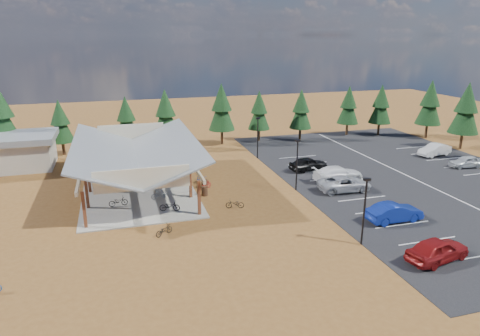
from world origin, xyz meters
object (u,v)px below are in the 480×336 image
bike_12 (164,230)px  car_1 (394,212)px  bike_15 (206,185)px  car_4 (308,164)px  bike_7 (155,162)px  bike_4 (170,206)px  car_3 (338,174)px  bike_14 (201,180)px  bike_3 (114,172)px  bike_pavilion (136,151)px  car_9 (435,150)px  bike_0 (118,201)px  trash_bin_1 (204,184)px  bike_5 (159,194)px  bike_1 (102,187)px  car_2 (344,184)px  lamp_post_2 (258,135)px  bike_16 (235,204)px  trash_bin_0 (205,191)px  bike_6 (168,170)px  bike_2 (113,184)px  car_8 (466,162)px  lamp_post_0 (365,207)px  lamp_post_1 (297,161)px

bike_12 → car_1: car_1 is taller
bike_15 → car_4: bearing=-114.9°
bike_7 → bike_12: size_ratio=0.95×
bike_4 → car_3: 18.40m
bike_4 → bike_14: size_ratio=0.98×
bike_3 → bike_pavilion: bearing=-149.9°
bike_pavilion → bike_7: size_ratio=12.95×
car_9 → bike_0: bearing=-92.8°
trash_bin_1 → car_4: size_ratio=0.20×
bike_5 → car_1: 20.84m
bike_1 → car_2: 23.67m
lamp_post_2 → bike_3: lamp_post_2 is taller
bike_1 → bike_16: (11.33, -7.28, -0.17)m
bike_7 → car_9: size_ratio=0.33×
bike_3 → car_2: car_2 is taller
bike_1 → trash_bin_1: bearing=-117.6°
lamp_post_2 → bike_7: lamp_post_2 is taller
bike_1 → car_4: 22.38m
trash_bin_0 → car_4: size_ratio=0.20×
bike_pavilion → bike_14: bearing=-4.9°
bike_7 → car_1: car_1 is taller
bike_3 → car_9: bearing=-91.7°
bike_12 → bike_15: bearing=-62.4°
bike_pavilion → car_4: bearing=1.8°
car_9 → trash_bin_1: bearing=-95.3°
bike_3 → car_4: car_4 is taller
bike_12 → bike_6: bearing=-41.0°
bike_5 → car_3: 18.67m
trash_bin_1 → bike_6: size_ratio=0.50×
trash_bin_0 → car_1: bearing=-36.8°
trash_bin_1 → bike_2: (-8.83, 2.20, 0.10)m
car_8 → car_3: bearing=-83.6°
bike_4 → bike_14: 7.66m
lamp_post_0 → bike_0: size_ratio=3.10×
bike_16 → car_4: (11.02, 8.38, 0.37)m
bike_14 → bike_pavilion: bearing=158.8°
bike_1 → bike_14: 9.78m
lamp_post_0 → bike_6: bearing=119.3°
trash_bin_0 → bike_2: bearing=152.9°
trash_bin_1 → bike_4: bike_4 is taller
trash_bin_1 → bike_16: 6.15m
bike_15 → car_8: bearing=-130.1°
lamp_post_1 → bike_15: lamp_post_1 is taller
bike_6 → bike_15: (3.07, -5.73, -0.12)m
car_3 → bike_7: bearing=57.4°
bike_2 → bike_15: (8.94, -2.54, -0.10)m
lamp_post_2 → bike_1: lamp_post_2 is taller
bike_4 → bike_12: (-1.01, -4.37, -0.15)m
bike_1 → car_2: car_2 is taller
bike_pavilion → bike_1: bike_pavilion is taller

